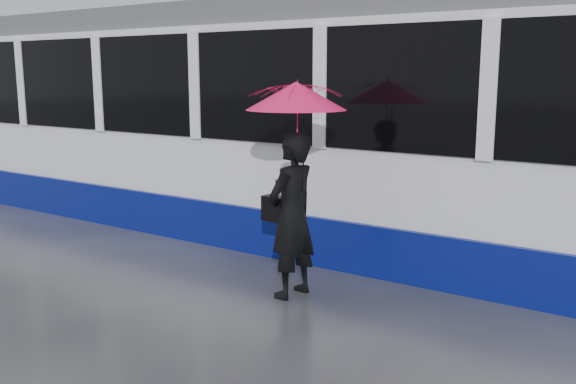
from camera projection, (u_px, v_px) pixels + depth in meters
The scene contains 6 objects.
ground at pixel (229, 288), 7.19m from camera, with size 90.00×90.00×0.00m, color #2A2A2F.
rails at pixel (341, 240), 9.21m from camera, with size 34.00×1.51×0.02m.
tram at pixel (402, 130), 8.41m from camera, with size 26.00×2.56×3.35m.
woman at pixel (292, 216), 6.79m from camera, with size 0.65×0.42×1.77m, color black.
umbrella at pixel (296, 116), 6.56m from camera, with size 1.13×1.13×1.20m.
handbag at pixel (276, 209), 6.92m from camera, with size 0.33×0.17×0.45m.
Camera 1 is at (4.44, -5.28, 2.37)m, focal length 40.00 mm.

